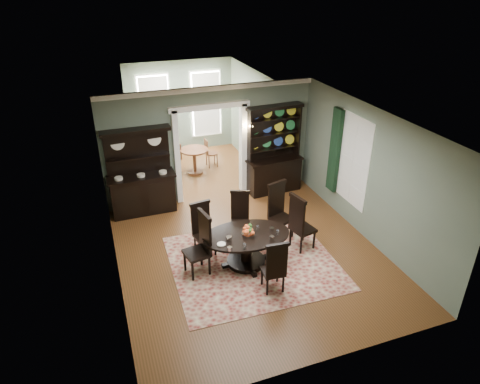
% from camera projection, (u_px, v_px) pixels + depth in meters
% --- Properties ---
extents(room, '(5.51, 6.01, 3.01)m').
position_uv_depth(room, '(251.00, 190.00, 8.55)').
color(room, brown).
rests_on(room, ground).
extents(parlor, '(3.51, 3.50, 3.01)m').
position_uv_depth(parlor, '(187.00, 115.00, 13.17)').
color(parlor, brown).
rests_on(parlor, ground).
extents(doorway_trim, '(2.08, 0.25, 2.57)m').
position_uv_depth(doorway_trim, '(210.00, 139.00, 11.00)').
color(doorway_trim, white).
rests_on(doorway_trim, floor).
extents(right_window, '(0.15, 1.47, 2.12)m').
position_uv_depth(right_window, '(344.00, 156.00, 10.09)').
color(right_window, white).
rests_on(right_window, wall_right).
extents(wall_sconce, '(0.27, 0.21, 0.21)m').
position_uv_depth(wall_sconce, '(247.00, 127.00, 11.03)').
color(wall_sconce, '#C48534').
rests_on(wall_sconce, back_wall_right).
extents(rug, '(3.46, 3.10, 0.01)m').
position_uv_depth(rug, '(253.00, 262.00, 9.04)').
color(rug, maroon).
rests_on(rug, floor).
extents(dining_table, '(1.90, 1.80, 0.72)m').
position_uv_depth(dining_table, '(246.00, 243.00, 8.80)').
color(dining_table, black).
rests_on(dining_table, rug).
extents(centerpiece, '(1.32, 0.85, 0.22)m').
position_uv_depth(centerpiece, '(248.00, 232.00, 8.65)').
color(centerpiece, silver).
rests_on(centerpiece, dining_table).
extents(chair_far_left, '(0.50, 0.48, 1.19)m').
position_uv_depth(chair_far_left, '(202.00, 227.00, 9.13)').
color(chair_far_left, black).
rests_on(chair_far_left, rug).
extents(chair_far_mid, '(0.55, 0.53, 1.16)m').
position_uv_depth(chair_far_mid, '(240.00, 214.00, 9.65)').
color(chair_far_mid, black).
rests_on(chair_far_mid, rug).
extents(chair_far_right, '(0.61, 0.59, 1.33)m').
position_uv_depth(chair_far_right, '(279.00, 208.00, 9.69)').
color(chair_far_right, black).
rests_on(chair_far_right, rug).
extents(chair_end_left, '(0.56, 0.58, 1.35)m').
position_uv_depth(chair_end_left, '(201.00, 242.00, 8.47)').
color(chair_end_left, black).
rests_on(chair_end_left, rug).
extents(chair_end_right, '(0.56, 0.58, 1.33)m').
position_uv_depth(chair_end_right, '(300.00, 222.00, 9.17)').
color(chair_end_right, black).
rests_on(chair_end_right, rug).
extents(chair_near, '(0.45, 0.43, 1.15)m').
position_uv_depth(chair_near, '(275.00, 266.00, 7.95)').
color(chair_near, black).
rests_on(chair_near, rug).
extents(sideboard, '(1.66, 0.60, 2.18)m').
position_uv_depth(sideboard, '(142.00, 184.00, 10.63)').
color(sideboard, black).
rests_on(sideboard, floor).
extents(welsh_dresser, '(1.57, 0.66, 2.40)m').
position_uv_depth(welsh_dresser, '(274.00, 161.00, 11.64)').
color(welsh_dresser, black).
rests_on(welsh_dresser, floor).
extents(parlor_table, '(0.84, 0.84, 0.77)m').
position_uv_depth(parlor_table, '(195.00, 158.00, 12.78)').
color(parlor_table, '#5B2D1A').
rests_on(parlor_table, parlor_floor).
extents(parlor_chair_left, '(0.45, 0.44, 0.95)m').
position_uv_depth(parlor_chair_left, '(175.00, 157.00, 12.80)').
color(parlor_chair_left, '#5B2D1A').
rests_on(parlor_chair_left, parlor_floor).
extents(parlor_chair_right, '(0.38, 0.38, 0.90)m').
position_uv_depth(parlor_chair_right, '(210.00, 152.00, 13.24)').
color(parlor_chair_right, '#5B2D1A').
rests_on(parlor_chair_right, parlor_floor).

